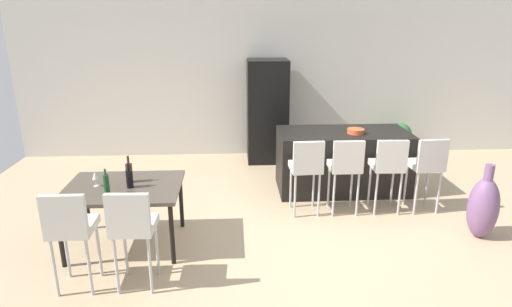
# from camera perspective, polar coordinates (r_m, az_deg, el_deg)

# --- Properties ---
(ground_plane) EXTENTS (10.00, 10.00, 0.00)m
(ground_plane) POSITION_cam_1_polar(r_m,az_deg,el_deg) (5.67, 7.77, -9.28)
(ground_plane) COLOR tan
(back_wall) EXTENTS (10.00, 0.12, 2.90)m
(back_wall) POSITION_cam_1_polar(r_m,az_deg,el_deg) (8.20, 4.20, 9.93)
(back_wall) COLOR beige
(back_wall) RESTS_ON ground_plane
(kitchen_island) EXTENTS (1.94, 0.91, 0.92)m
(kitchen_island) POSITION_cam_1_polar(r_m,az_deg,el_deg) (6.67, 11.35, -0.96)
(kitchen_island) COLOR black
(kitchen_island) RESTS_ON ground_plane
(bar_chair_left) EXTENTS (0.42, 0.42, 1.05)m
(bar_chair_left) POSITION_cam_1_polar(r_m,az_deg,el_deg) (5.68, 6.71, -1.54)
(bar_chair_left) COLOR beige
(bar_chair_left) RESTS_ON ground_plane
(bar_chair_middle) EXTENTS (0.40, 0.40, 1.05)m
(bar_chair_middle) POSITION_cam_1_polar(r_m,az_deg,el_deg) (5.79, 11.81, -1.43)
(bar_chair_middle) COLOR beige
(bar_chair_middle) RESTS_ON ground_plane
(bar_chair_right) EXTENTS (0.41, 0.41, 1.05)m
(bar_chair_right) POSITION_cam_1_polar(r_m,az_deg,el_deg) (5.96, 17.14, -1.30)
(bar_chair_right) COLOR beige
(bar_chair_right) RESTS_ON ground_plane
(bar_chair_far) EXTENTS (0.42, 0.42, 1.05)m
(bar_chair_far) POSITION_cam_1_polar(r_m,az_deg,el_deg) (6.16, 21.76, -1.17)
(bar_chair_far) COLOR beige
(bar_chair_far) RESTS_ON ground_plane
(dining_table) EXTENTS (1.28, 0.99, 0.74)m
(dining_table) POSITION_cam_1_polar(r_m,az_deg,el_deg) (5.10, -17.16, -4.82)
(dining_table) COLOR #4C4238
(dining_table) RESTS_ON ground_plane
(dining_chair_near) EXTENTS (0.40, 0.40, 1.05)m
(dining_chair_near) POSITION_cam_1_polar(r_m,az_deg,el_deg) (4.43, -23.42, -8.73)
(dining_chair_near) COLOR beige
(dining_chair_near) RESTS_ON ground_plane
(dining_chair_far) EXTENTS (0.41, 0.41, 1.05)m
(dining_chair_far) POSITION_cam_1_polar(r_m,az_deg,el_deg) (4.27, -16.08, -8.94)
(dining_chair_far) COLOR beige
(dining_chair_far) RESTS_ON ground_plane
(wine_bottle_end) EXTENTS (0.07, 0.07, 0.28)m
(wine_bottle_end) POSITION_cam_1_polar(r_m,az_deg,el_deg) (4.98, -16.43, -3.17)
(wine_bottle_end) COLOR black
(wine_bottle_end) RESTS_ON dining_table
(wine_bottle_middle) EXTENTS (0.06, 0.06, 0.29)m
(wine_bottle_middle) POSITION_cam_1_polar(r_m,az_deg,el_deg) (4.85, -19.21, -3.87)
(wine_bottle_middle) COLOR #194723
(wine_bottle_middle) RESTS_ON dining_table
(wine_bottle_far) EXTENTS (0.08, 0.08, 0.31)m
(wine_bottle_far) POSITION_cam_1_polar(r_m,az_deg,el_deg) (5.13, -16.45, -2.41)
(wine_bottle_far) COLOR #471E19
(wine_bottle_far) RESTS_ON dining_table
(wine_glass_left) EXTENTS (0.07, 0.07, 0.17)m
(wine_glass_left) POSITION_cam_1_polar(r_m,az_deg,el_deg) (5.13, -20.54, -2.78)
(wine_glass_left) COLOR silver
(wine_glass_left) RESTS_ON dining_table
(refrigerator) EXTENTS (0.72, 0.68, 1.84)m
(refrigerator) POSITION_cam_1_polar(r_m,az_deg,el_deg) (7.82, 1.49, 5.64)
(refrigerator) COLOR black
(refrigerator) RESTS_ON ground_plane
(fruit_bowl) EXTENTS (0.25, 0.25, 0.07)m
(fruit_bowl) POSITION_cam_1_polar(r_m,az_deg,el_deg) (6.47, 13.09, 2.90)
(fruit_bowl) COLOR #C6512D
(fruit_bowl) RESTS_ON kitchen_island
(floor_vase) EXTENTS (0.35, 0.35, 0.93)m
(floor_vase) POSITION_cam_1_polar(r_m,az_deg,el_deg) (5.83, 27.88, -6.34)
(floor_vase) COLOR #704C75
(floor_vase) RESTS_ON ground_plane
(potted_plant) EXTENTS (0.48, 0.48, 0.67)m
(potted_plant) POSITION_cam_1_polar(r_m,az_deg,el_deg) (8.49, 18.37, 2.10)
(potted_plant) COLOR beige
(potted_plant) RESTS_ON ground_plane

